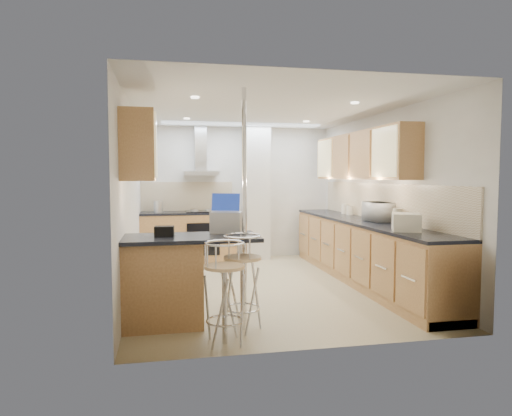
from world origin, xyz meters
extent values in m
plane|color=tan|center=(0.00, 0.00, 0.00)|extent=(4.80, 4.80, 0.00)
cube|color=beige|center=(0.00, 2.40, 1.25)|extent=(3.60, 0.04, 2.50)
cube|color=beige|center=(0.00, -2.40, 1.25)|extent=(3.60, 0.04, 2.50)
cube|color=beige|center=(-1.80, 0.00, 1.25)|extent=(0.04, 4.80, 2.50)
cube|color=beige|center=(1.80, 0.00, 1.25)|extent=(0.04, 4.80, 2.50)
cube|color=white|center=(0.00, 0.00, 2.50)|extent=(3.60, 4.80, 0.02)
cube|color=#A16E40|center=(1.63, 0.40, 1.88)|extent=(0.34, 3.00, 0.72)
cube|color=#A16E40|center=(-1.63, -1.35, 1.88)|extent=(0.34, 0.62, 0.72)
cube|color=beige|center=(1.79, 0.00, 1.18)|extent=(0.03, 4.40, 0.56)
cube|color=beige|center=(-0.95, 2.38, 1.18)|extent=(1.70, 0.03, 0.56)
cube|color=silver|center=(0.35, 2.20, 1.25)|extent=(0.45, 0.40, 2.50)
cube|color=silver|center=(-0.70, 2.15, 1.62)|extent=(0.62, 0.48, 0.08)
cube|color=silver|center=(-0.70, 2.29, 2.06)|extent=(0.22, 0.20, 0.88)
cylinder|color=silver|center=(-0.53, -1.45, 1.25)|extent=(0.05, 0.05, 2.50)
cube|color=black|center=(-0.70, 1.79, 0.45)|extent=(0.58, 0.02, 0.58)
cube|color=black|center=(-0.70, 2.10, 0.93)|extent=(0.58, 0.50, 0.02)
cube|color=tan|center=(0.00, 1.80, 2.48)|extent=(2.80, 0.35, 0.02)
cube|color=#A16E40|center=(1.50, 0.00, 0.44)|extent=(0.60, 4.40, 0.88)
cube|color=black|center=(1.50, 0.00, 0.90)|extent=(0.63, 4.40, 0.04)
cube|color=#A16E40|center=(-0.95, 2.10, 0.44)|extent=(1.70, 0.60, 0.88)
cube|color=black|center=(-0.95, 2.10, 0.90)|extent=(1.70, 0.63, 0.04)
cube|color=#A16E40|center=(-1.12, -1.45, 0.45)|extent=(1.35, 0.62, 0.90)
cube|color=black|center=(-1.12, -1.45, 0.92)|extent=(1.47, 0.72, 0.04)
imported|color=white|center=(1.66, -0.23, 1.06)|extent=(0.34, 0.50, 0.28)
cube|color=#96999D|center=(-0.68, -1.23, 1.06)|extent=(0.41, 0.36, 0.23)
cube|color=black|center=(-1.37, -1.42, 0.99)|extent=(0.21, 0.16, 0.11)
cylinder|color=silver|center=(1.69, 1.14, 1.01)|extent=(0.16, 0.16, 0.17)
cylinder|color=silver|center=(1.68, 0.91, 1.00)|extent=(0.14, 0.14, 0.15)
cylinder|color=beige|center=(1.67, -0.72, 1.03)|extent=(0.18, 0.18, 0.22)
cylinder|color=white|center=(1.57, -1.07, 0.99)|extent=(0.13, 0.13, 0.13)
cube|color=silver|center=(1.45, -1.32, 1.02)|extent=(0.45, 0.49, 0.21)
cylinder|color=silver|center=(-1.48, 2.07, 1.02)|extent=(0.16, 0.16, 0.21)
camera|label=1|loc=(-1.37, -6.25, 1.57)|focal=32.00mm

